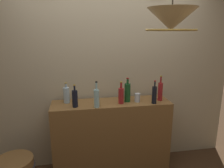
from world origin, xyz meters
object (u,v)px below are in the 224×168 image
liquor_bottle_mezcal (75,98)px  pendant_lamp (171,20)px  glass_tumbler_rocks (137,98)px  liquor_bottle_amaro (127,92)px  liquor_bottle_scotch (97,98)px  liquor_bottle_whiskey (121,95)px  liquor_bottle_rum (66,95)px  liquor_bottle_port (154,95)px  liquor_bottle_rye (160,91)px

liquor_bottle_mezcal → pendant_lamp: bearing=-43.2°
liquor_bottle_mezcal → glass_tumbler_rocks: bearing=4.3°
liquor_bottle_amaro → glass_tumbler_rocks: size_ratio=2.84×
pendant_lamp → liquor_bottle_scotch: bearing=128.1°
liquor_bottle_amaro → liquor_bottle_whiskey: 0.11m
liquor_bottle_rum → glass_tumbler_rocks: (0.89, -0.11, -0.05)m
liquor_bottle_port → liquor_bottle_scotch: size_ratio=0.94×
liquor_bottle_scotch → glass_tumbler_rocks: bearing=11.9°
liquor_bottle_whiskey → pendant_lamp: (0.24, -0.78, 0.86)m
liquor_bottle_port → liquor_bottle_mezcal: 0.97m
liquor_bottle_rum → liquor_bottle_mezcal: 0.20m
pendant_lamp → glass_tumbler_rocks: bearing=91.3°
liquor_bottle_rum → glass_tumbler_rocks: liquor_bottle_rum is taller
glass_tumbler_rocks → pendant_lamp: size_ratio=0.20×
liquor_bottle_port → glass_tumbler_rocks: (-0.19, 0.10, -0.06)m
liquor_bottle_rum → liquor_bottle_amaro: 0.77m
liquor_bottle_port → liquor_bottle_rye: 0.15m
liquor_bottle_rum → liquor_bottle_rye: bearing=-5.4°
liquor_bottle_rum → liquor_bottle_scotch: size_ratio=0.83×
liquor_bottle_whiskey → glass_tumbler_rocks: liquor_bottle_whiskey is taller
liquor_bottle_port → liquor_bottle_rum: bearing=168.8°
liquor_bottle_port → liquor_bottle_scotch: liquor_bottle_scotch is taller
liquor_bottle_scotch → liquor_bottle_amaro: size_ratio=1.02×
liquor_bottle_mezcal → pendant_lamp: size_ratio=0.51×
liquor_bottle_rum → liquor_bottle_mezcal: (0.10, -0.17, 0.00)m
liquor_bottle_amaro → liquor_bottle_mezcal: size_ratio=1.13×
glass_tumbler_rocks → pendant_lamp: bearing=-88.7°
liquor_bottle_rum → liquor_bottle_scotch: (0.36, -0.22, 0.01)m
liquor_bottle_port → liquor_bottle_amaro: 0.34m
liquor_bottle_rum → liquor_bottle_amaro: liquor_bottle_amaro is taller
liquor_bottle_port → pendant_lamp: 1.12m
liquor_bottle_rye → liquor_bottle_whiskey: bearing=-176.8°
liquor_bottle_rye → pendant_lamp: pendant_lamp is taller
liquor_bottle_amaro → liquor_bottle_port: bearing=-22.2°
liquor_bottle_rum → liquor_bottle_mezcal: liquor_bottle_mezcal is taller
liquor_bottle_rum → liquor_bottle_port: (1.07, -0.21, 0.01)m
liquor_bottle_rye → liquor_bottle_mezcal: (-1.08, -0.06, -0.02)m
liquor_bottle_port → liquor_bottle_scotch: bearing=-179.0°
liquor_bottle_scotch → glass_tumbler_rocks: (0.53, 0.11, -0.06)m
liquor_bottle_port → liquor_bottle_amaro: (-0.31, 0.13, 0.01)m
liquor_bottle_whiskey → glass_tumbler_rocks: size_ratio=2.57×
liquor_bottle_rye → glass_tumbler_rocks: 0.31m
liquor_bottle_amaro → glass_tumbler_rocks: liquor_bottle_amaro is taller
glass_tumbler_rocks → liquor_bottle_whiskey: bearing=-172.6°
liquor_bottle_rye → pendant_lamp: size_ratio=0.61×
glass_tumbler_rocks → pendant_lamp: pendant_lamp is taller
liquor_bottle_whiskey → pendant_lamp: bearing=-73.1°
glass_tumbler_rocks → liquor_bottle_amaro: bearing=167.4°
liquor_bottle_scotch → liquor_bottle_amaro: 0.43m
liquor_bottle_scotch → liquor_bottle_mezcal: liquor_bottle_scotch is taller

